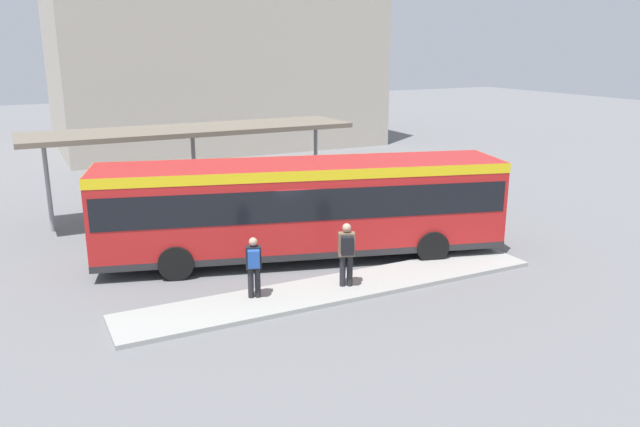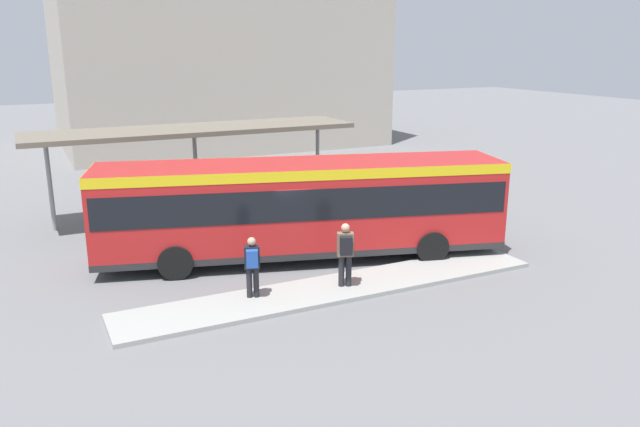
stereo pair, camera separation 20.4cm
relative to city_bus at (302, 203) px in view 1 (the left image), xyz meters
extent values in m
plane|color=slate|center=(-0.01, 0.00, -1.77)|extent=(120.00, 120.00, 0.00)
cube|color=#9E9E99|center=(-0.27, -2.88, -1.71)|extent=(12.02, 1.80, 0.12)
cube|color=red|center=(-0.01, 0.00, -0.09)|extent=(12.53, 5.72, 2.67)
cube|color=yellow|center=(-0.01, 0.00, 1.10)|extent=(12.56, 5.74, 0.30)
cube|color=black|center=(-0.01, 0.00, 0.23)|extent=(12.30, 5.68, 0.93)
cube|color=black|center=(5.90, -1.66, 0.23)|extent=(0.69, 2.22, 1.03)
cube|color=#28282B|center=(-0.01, 0.00, -1.32)|extent=(12.55, 5.73, 0.20)
cylinder|color=black|center=(3.99, 0.12, -1.27)|extent=(1.04, 0.54, 1.00)
cylinder|color=black|center=(3.35, -2.18, -1.27)|extent=(1.04, 0.54, 1.00)
cylinder|color=black|center=(-3.36, 2.18, -1.27)|extent=(1.04, 0.54, 1.00)
cylinder|color=black|center=(-4.01, -0.11, -1.27)|extent=(1.04, 0.54, 1.00)
cylinder|color=#232328|center=(-0.16, -2.90, -1.22)|extent=(0.16, 0.16, 0.86)
cylinder|color=#232328|center=(0.02, -2.97, -1.22)|extent=(0.16, 0.16, 0.86)
cube|color=#7A664C|center=(-0.07, -2.94, -0.47)|extent=(0.49, 0.38, 0.65)
cube|color=black|center=(-0.15, -3.14, -0.44)|extent=(0.38, 0.32, 0.49)
sphere|color=tan|center=(-0.07, -2.94, 0.00)|extent=(0.23, 0.23, 0.23)
cylinder|color=#232328|center=(-2.67, -2.54, -1.26)|extent=(0.15, 0.15, 0.79)
cylinder|color=#232328|center=(-2.50, -2.60, -1.26)|extent=(0.15, 0.15, 0.79)
cube|color=black|center=(-2.58, -2.57, -0.56)|extent=(0.44, 0.33, 0.59)
cube|color=#234CA3|center=(-2.65, -2.77, -0.53)|extent=(0.34, 0.28, 0.45)
sphere|color=tan|center=(-2.58, -2.57, -0.14)|extent=(0.21, 0.21, 0.21)
torus|color=black|center=(8.51, 0.88, -1.41)|extent=(0.17, 0.74, 0.74)
torus|color=black|center=(8.35, 1.87, -1.41)|extent=(0.17, 0.74, 0.74)
cylinder|color=black|center=(8.43, 1.38, -1.17)|extent=(0.17, 0.78, 0.04)
cylinder|color=black|center=(8.40, 1.56, -1.23)|extent=(0.04, 0.04, 0.36)
cube|color=black|center=(8.40, 1.56, -1.04)|extent=(0.10, 0.19, 0.04)
cylinder|color=black|center=(8.50, 0.98, -1.08)|extent=(0.48, 0.11, 0.03)
torus|color=black|center=(8.42, 1.70, -1.41)|extent=(0.12, 0.74, 0.73)
torus|color=black|center=(8.52, 2.69, -1.41)|extent=(0.12, 0.74, 0.73)
cylinder|color=gold|center=(8.47, 2.20, -1.17)|extent=(0.12, 0.78, 0.04)
cylinder|color=gold|center=(8.49, 2.38, -1.23)|extent=(0.04, 0.04, 0.36)
cube|color=black|center=(8.49, 2.38, -1.05)|extent=(0.09, 0.19, 0.04)
cylinder|color=gold|center=(8.43, 1.80, -1.09)|extent=(0.48, 0.08, 0.03)
torus|color=black|center=(8.05, 3.49, -1.43)|extent=(0.06, 0.70, 0.70)
torus|color=black|center=(8.03, 2.55, -1.43)|extent=(0.06, 0.70, 0.70)
cylinder|color=#2847AD|center=(8.04, 3.02, -1.20)|extent=(0.05, 0.74, 0.04)
cylinder|color=#2847AD|center=(8.03, 2.85, -1.26)|extent=(0.04, 0.04, 0.34)
cube|color=black|center=(8.03, 2.85, -1.09)|extent=(0.07, 0.18, 0.04)
cylinder|color=#2847AD|center=(8.05, 3.39, -1.12)|extent=(0.48, 0.04, 0.03)
cube|color=#706656|center=(-1.55, 6.57, 1.55)|extent=(12.33, 2.98, 0.18)
cylinder|color=gray|center=(-6.80, 6.57, -0.16)|extent=(0.16, 0.16, 3.23)
cylinder|color=gray|center=(3.69, 6.57, -0.16)|extent=(0.16, 0.16, 3.23)
cylinder|color=gray|center=(-1.55, 6.57, -0.16)|extent=(0.16, 0.16, 3.23)
cylinder|color=slate|center=(-3.73, 4.17, -1.53)|extent=(0.74, 0.74, 0.48)
sphere|color=#235B28|center=(-3.73, 4.17, -0.97)|extent=(0.86, 0.86, 0.86)
cylinder|color=slate|center=(1.37, 4.11, -1.49)|extent=(0.79, 0.79, 0.57)
sphere|color=#235B28|center=(1.37, 4.11, -0.86)|extent=(0.91, 0.91, 0.91)
cube|color=#B2A899|center=(4.76, 24.04, 4.91)|extent=(19.75, 12.15, 13.36)
camera|label=1|loc=(-7.80, -16.81, 4.71)|focal=35.00mm
camera|label=2|loc=(-7.61, -16.90, 4.71)|focal=35.00mm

